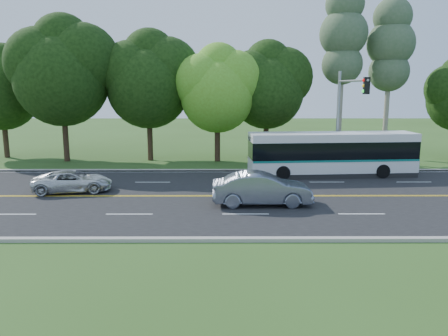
{
  "coord_description": "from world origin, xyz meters",
  "views": [
    {
      "loc": [
        -1.58,
        -23.36,
        5.95
      ],
      "look_at": [
        -1.5,
        2.0,
        1.21
      ],
      "focal_mm": 35.0,
      "sensor_mm": 36.0,
      "label": 1
    }
  ],
  "objects_px": {
    "transit_bus": "(332,155)",
    "sedan": "(262,189)",
    "traffic_signal": "(346,106)",
    "suv": "(73,181)"
  },
  "relations": [
    {
      "from": "transit_bus",
      "to": "sedan",
      "type": "height_order",
      "value": "transit_bus"
    },
    {
      "from": "traffic_signal",
      "to": "suv",
      "type": "height_order",
      "value": "traffic_signal"
    },
    {
      "from": "traffic_signal",
      "to": "suv",
      "type": "bearing_deg",
      "value": -165.2
    },
    {
      "from": "transit_bus",
      "to": "suv",
      "type": "distance_m",
      "value": 16.56
    },
    {
      "from": "traffic_signal",
      "to": "suv",
      "type": "xyz_separation_m",
      "value": [
        -16.66,
        -4.4,
        -4.04
      ]
    },
    {
      "from": "traffic_signal",
      "to": "sedan",
      "type": "relative_size",
      "value": 1.4
    },
    {
      "from": "transit_bus",
      "to": "sedan",
      "type": "xyz_separation_m",
      "value": [
        -5.33,
        -7.39,
        -0.61
      ]
    },
    {
      "from": "traffic_signal",
      "to": "sedan",
      "type": "distance_m",
      "value": 10.2
    },
    {
      "from": "traffic_signal",
      "to": "transit_bus",
      "type": "xyz_separation_m",
      "value": [
        -0.75,
        0.16,
        -3.22
      ]
    },
    {
      "from": "transit_bus",
      "to": "suv",
      "type": "relative_size",
      "value": 2.57
    }
  ]
}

